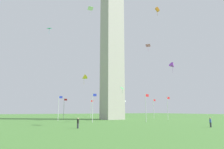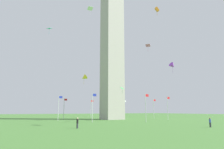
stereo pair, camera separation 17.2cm
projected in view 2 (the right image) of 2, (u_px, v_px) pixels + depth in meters
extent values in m
plane|color=#3D6B2D|center=(112.00, 119.00, 66.42)|extent=(260.00, 260.00, 0.00)
cube|color=#A8A399|center=(112.00, 46.00, 70.73)|extent=(6.18, 6.18, 49.42)
cylinder|color=silver|center=(154.00, 109.00, 75.45)|extent=(0.14, 0.14, 7.13)
cube|color=red|center=(155.00, 100.00, 76.26)|extent=(1.00, 0.03, 0.64)
cylinder|color=silver|center=(124.00, 109.00, 83.72)|extent=(0.14, 0.14, 7.13)
cube|color=white|center=(125.00, 101.00, 84.53)|extent=(1.00, 0.03, 0.64)
cylinder|color=silver|center=(91.00, 109.00, 82.22)|extent=(0.14, 0.14, 7.13)
cube|color=red|center=(92.00, 101.00, 83.03)|extent=(1.00, 0.03, 0.64)
cylinder|color=silver|center=(64.00, 108.00, 71.82)|extent=(0.14, 0.14, 7.13)
cube|color=red|center=(66.00, 100.00, 72.63)|extent=(1.00, 0.03, 0.64)
cylinder|color=silver|center=(58.00, 108.00, 58.63)|extent=(0.14, 0.14, 7.13)
cube|color=#1E2D99|center=(61.00, 97.00, 59.43)|extent=(1.00, 0.03, 0.64)
cylinder|color=silver|center=(92.00, 108.00, 50.36)|extent=(0.14, 0.14, 7.13)
cube|color=#1E2D99|center=(95.00, 95.00, 51.16)|extent=(1.00, 0.03, 0.64)
cylinder|color=silver|center=(146.00, 108.00, 51.86)|extent=(0.14, 0.14, 7.13)
cube|color=red|center=(147.00, 95.00, 52.67)|extent=(1.00, 0.03, 0.64)
cylinder|color=silver|center=(168.00, 108.00, 62.26)|extent=(0.14, 0.14, 7.13)
cube|color=red|center=(168.00, 98.00, 63.06)|extent=(1.00, 0.03, 0.64)
cylinder|color=#2D2D38|center=(210.00, 125.00, 34.97)|extent=(0.29, 0.29, 0.80)
cylinder|color=#3851B2|center=(210.00, 121.00, 35.09)|extent=(0.32, 0.32, 0.61)
sphere|color=#936B4C|center=(210.00, 118.00, 35.17)|extent=(0.24, 0.24, 0.24)
cylinder|color=#2D2D38|center=(77.00, 126.00, 32.81)|extent=(0.29, 0.29, 0.80)
cylinder|color=black|center=(77.00, 121.00, 32.94)|extent=(0.32, 0.32, 0.65)
sphere|color=beige|center=(78.00, 118.00, 33.01)|extent=(0.24, 0.24, 0.24)
cube|color=#33C6D1|center=(49.00, 28.00, 59.38)|extent=(1.71, 1.72, 0.34)
cylinder|color=teal|center=(49.00, 32.00, 59.21)|extent=(0.04, 0.04, 1.49)
cone|color=yellow|center=(84.00, 78.00, 60.97)|extent=(2.14, 1.74, 2.03)
cylinder|color=#A4921C|center=(84.00, 82.00, 60.76)|extent=(0.04, 0.04, 1.84)
cube|color=orange|center=(157.00, 9.00, 42.53)|extent=(1.04, 0.87, 1.04)
cylinder|color=#A75C15|center=(157.00, 13.00, 42.38)|extent=(0.04, 0.04, 1.21)
cone|color=purple|center=(172.00, 66.00, 57.29)|extent=(1.95, 1.50, 1.97)
cylinder|color=#67278E|center=(173.00, 70.00, 57.08)|extent=(0.04, 0.04, 1.77)
cube|color=pink|center=(148.00, 45.00, 56.56)|extent=(1.66, 1.66, 0.43)
cylinder|color=#A44A79|center=(148.00, 49.00, 56.39)|extent=(0.04, 0.04, 1.45)
cube|color=white|center=(90.00, 8.00, 47.74)|extent=(1.28, 1.22, 0.42)
cylinder|color=#A7A7A7|center=(90.00, 12.00, 47.57)|extent=(0.04, 0.04, 1.42)
cube|color=green|center=(122.00, 88.00, 58.70)|extent=(1.37, 1.31, 0.63)
cylinder|color=#208035|center=(122.00, 91.00, 58.55)|extent=(0.04, 0.04, 1.28)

